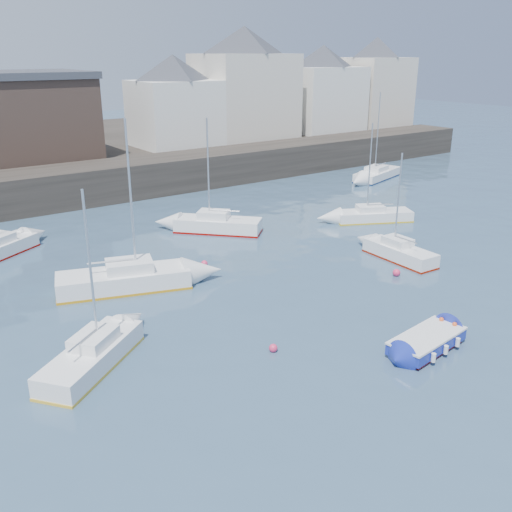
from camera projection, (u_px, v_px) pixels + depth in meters
water at (434, 376)px, 22.40m from camera, size 220.00×220.00×0.00m
quay_wall at (99, 182)px, 48.64m from camera, size 90.00×5.00×3.00m
land_strip at (38, 154)px, 62.44m from camera, size 90.00×32.00×2.80m
bldg_east_a at (245, 82)px, 62.50m from camera, size 13.36×13.36×11.80m
bldg_east_b at (322, 88)px, 68.47m from camera, size 11.88×11.88×9.95m
bldg_east_c at (375, 82)px, 73.24m from camera, size 11.14×11.14×10.95m
bldg_east_d at (174, 100)px, 57.67m from camera, size 11.14×11.14×8.95m
blue_dinghy at (427, 341)px, 24.20m from camera, size 3.97×2.21×0.72m
sailboat_a at (92, 356)px, 22.86m from camera, size 5.47×4.80×7.22m
sailboat_b at (125, 279)px, 30.35m from camera, size 7.30×4.24×8.95m
sailboat_c at (399, 252)px, 34.71m from camera, size 1.81×4.98×6.46m
sailboat_d at (373, 215)px, 42.71m from camera, size 5.90×4.18×7.25m
sailboat_f at (217, 224)px, 40.06m from camera, size 5.57×5.73×7.88m
sailboat_g at (377, 174)px, 56.90m from camera, size 6.98×3.99×8.41m
buoy_near at (273, 351)px, 24.20m from camera, size 0.37×0.37×0.37m
buoy_mid at (396, 276)px, 32.36m from camera, size 0.44×0.44×0.44m
buoy_far at (205, 266)px, 33.77m from camera, size 0.40×0.40×0.40m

